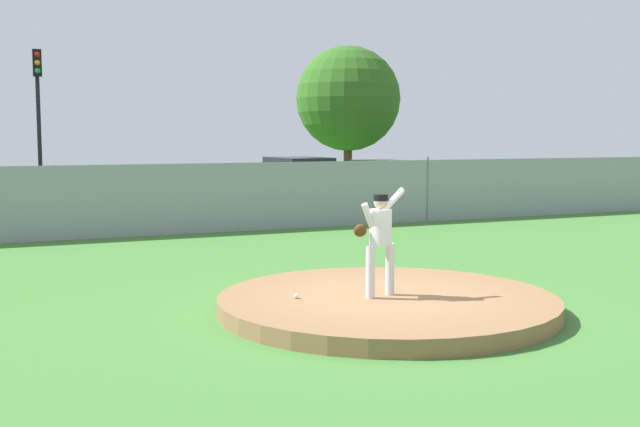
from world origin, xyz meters
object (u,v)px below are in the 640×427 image
object	(u,v)px
parked_car_burgundy	(387,185)
traffic_light_near	(38,102)
pitcher_youth	(380,234)
traffic_cone_orange	(413,197)
parked_car_champagne	(298,185)
baseball	(296,296)

from	to	relation	value
parked_car_burgundy	traffic_light_near	size ratio (longest dim) A/B	0.85
traffic_light_near	parked_car_burgundy	bearing A→B (deg)	-19.03
pitcher_youth	traffic_cone_orange	size ratio (longest dim) A/B	2.83
pitcher_youth	parked_car_champagne	bearing A→B (deg)	72.11
parked_car_burgundy	parked_car_champagne	world-z (taller)	parked_car_champagne
parked_car_burgundy	traffic_cone_orange	xyz separation A→B (m)	(1.58, 0.84, -0.54)
baseball	traffic_cone_orange	world-z (taller)	traffic_cone_orange
pitcher_youth	parked_car_burgundy	world-z (taller)	pitcher_youth
parked_car_champagne	traffic_light_near	bearing A→B (deg)	155.34
parked_car_burgundy	parked_car_champagne	xyz separation A→B (m)	(-3.29, 0.22, 0.06)
parked_car_burgundy	pitcher_youth	bearing A→B (deg)	-119.05
pitcher_youth	traffic_cone_orange	bearing A→B (deg)	57.86
parked_car_burgundy	traffic_cone_orange	bearing A→B (deg)	27.90
traffic_cone_orange	traffic_light_near	bearing A→B (deg)	166.64
traffic_cone_orange	baseball	bearing A→B (deg)	-125.74
baseball	parked_car_burgundy	xyz separation A→B (m)	(9.18, 14.11, 0.53)
baseball	parked_car_champagne	bearing A→B (deg)	67.67
parked_car_burgundy	parked_car_champagne	distance (m)	3.30
baseball	traffic_cone_orange	bearing A→B (deg)	54.26
parked_car_burgundy	traffic_cone_orange	size ratio (longest dim) A/B	8.41
pitcher_youth	traffic_light_near	size ratio (longest dim) A/B	0.29
pitcher_youth	traffic_cone_orange	world-z (taller)	pitcher_youth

